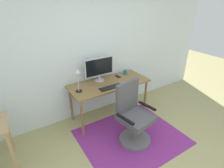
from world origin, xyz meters
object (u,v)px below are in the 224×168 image
Objects in this scene: desk_lamp at (78,76)px; office_chair at (133,118)px; monitor at (99,68)px; coffee_cup at (125,72)px; keyboard at (111,87)px; computer_mouse at (124,83)px; desk at (109,86)px; cell_phone at (118,76)px.

office_chair is (0.59, -0.77, -0.59)m from desk_lamp.
coffee_cup is (0.61, -0.01, -0.22)m from monitor.
desk_lamp reaches higher than keyboard.
computer_mouse is at bearing -128.74° from coffee_cup.
computer_mouse is 0.25× the size of desk_lamp.
computer_mouse is (0.19, -0.21, 0.09)m from desk.
office_chair reaches higher than cell_phone.
coffee_cup is (0.58, 0.37, 0.04)m from keyboard.
monitor is 1.37× the size of keyboard.
coffee_cup is at bearing 7.93° from cell_phone.
monitor is at bearing 84.43° from office_chair.
office_chair is at bearing -52.48° from desk_lamp.
computer_mouse is at bearing -103.35° from cell_phone.
desk is 0.53m from coffee_cup.
office_chair is (-0.52, -0.96, -0.36)m from coffee_cup.
monitor is (-0.12, 0.18, 0.34)m from desk.
keyboard is 0.42× the size of office_chair.
cell_phone is 0.34× the size of desk_lamp.
cell_phone is at bearing 10.53° from desk_lamp.
desk_lamp is at bearing -167.15° from cell_phone.
keyboard is 0.68m from office_chair.
monitor reaches higher than coffee_cup.
cell_phone is (0.40, -0.03, -0.26)m from monitor.
keyboard is at bearing 85.07° from office_chair.
cell_phone is 1.05m from office_chair.
office_chair is (-0.22, -0.59, -0.33)m from computer_mouse.
computer_mouse reaches higher than keyboard.
monitor is 0.48m from cell_phone.
keyboard is at bearing -114.85° from desk.
desk is 3.73× the size of desk_lamp.
office_chair reaches higher than keyboard.
coffee_cup is 0.09× the size of office_chair.
desk is 1.47× the size of office_chair.
monitor is at bearing 93.74° from keyboard.
desk is at bearing -160.88° from coffee_cup.
cell_phone is (0.10, 0.36, -0.01)m from computer_mouse.
desk_lamp is (-0.82, 0.18, 0.27)m from computer_mouse.
cell_phone is at bearing -174.39° from coffee_cup.
desk_lamp is (-0.51, -0.20, 0.02)m from monitor.
monitor reaches higher than desk.
desk is 0.40m from monitor.
desk is at bearing 132.71° from computer_mouse.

